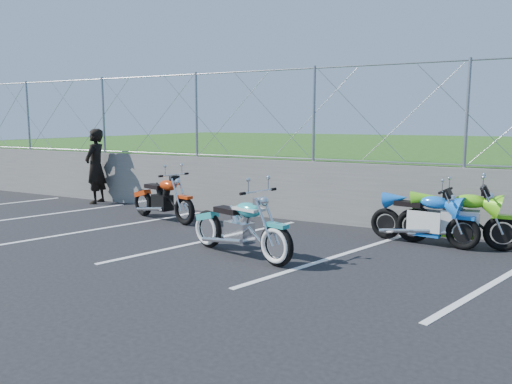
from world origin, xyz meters
The scene contains 10 objects.
ground centered at (0.00, 0.00, 0.00)m, with size 90.00×90.00×0.00m, color black.
retaining_wall centered at (0.00, 3.50, 0.65)m, with size 30.00×0.22×1.30m, color slate.
grass_field centered at (0.00, 13.50, 0.65)m, with size 30.00×20.00×1.30m, color #1F4913.
chain_link_fence centered at (0.00, 3.50, 2.30)m, with size 28.00×0.03×2.00m.
parking_lines centered at (1.20, 1.00, 0.00)m, with size 18.29×4.31×0.01m.
cruiser_turquoise centered at (1.04, 0.29, 0.45)m, with size 2.18×0.85×1.11m.
naked_orange centered at (-1.89, 2.03, 0.45)m, with size 2.05×0.78×1.05m.
sportbike_green centered at (4.05, 2.60, 0.46)m, with size 2.05×0.73×1.06m.
sportbike_blue centered at (3.50, 2.50, 0.43)m, with size 1.93×0.69×1.00m.
person_standing centered at (-4.90, 3.04, 0.98)m, with size 0.71×0.47×1.96m, color black.
Camera 1 is at (4.90, -6.49, 2.18)m, focal length 35.00 mm.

